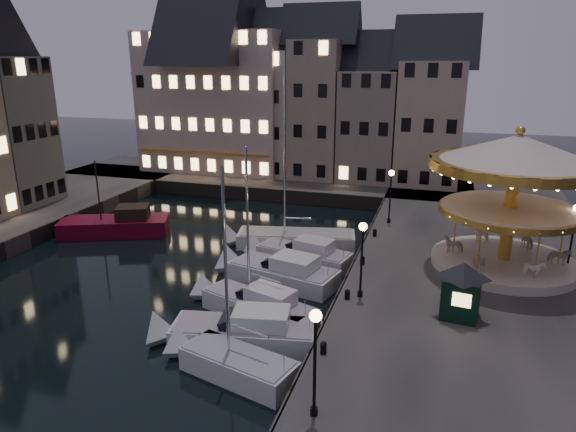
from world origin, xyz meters
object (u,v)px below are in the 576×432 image
(bollard_a, at_px, (323,347))
(bollard_b, at_px, (347,294))
(streetlamp_b, at_px, (362,249))
(bollard_c, at_px, (362,260))
(ticket_kiosk, at_px, (463,281))
(streetlamp_c, at_px, (391,189))
(motorboat_e, at_px, (299,255))
(red_fishing_boat, at_px, (117,226))
(streetlamp_d, at_px, (574,229))
(motorboat_a, at_px, (229,362))
(streetlamp_a, at_px, (315,348))
(motorboat_c, at_px, (253,304))
(motorboat_f, at_px, (288,240))
(bollard_d, at_px, (375,232))
(motorboat_b, at_px, (236,333))
(motorboat_d, at_px, (278,272))
(carousel, at_px, (515,177))

(bollard_a, relative_size, bollard_b, 1.00)
(streetlamp_b, xyz_separation_m, bollard_c, (-0.60, 4.50, -2.41))
(ticket_kiosk, bearing_deg, streetlamp_c, 109.54)
(motorboat_e, relative_size, red_fishing_boat, 0.86)
(bollard_a, xyz_separation_m, ticket_kiosk, (5.66, 5.24, 1.62))
(streetlamp_d, xyz_separation_m, motorboat_a, (-16.04, -13.78, -3.48))
(streetlamp_b, height_order, bollard_b, streetlamp_b)
(streetlamp_a, bearing_deg, bollard_b, 93.61)
(motorboat_c, height_order, red_fishing_boat, motorboat_c)
(motorboat_e, height_order, motorboat_f, motorboat_f)
(streetlamp_b, relative_size, motorboat_a, 0.40)
(streetlamp_a, xyz_separation_m, bollard_d, (-0.60, 20.00, -2.41))
(motorboat_b, height_order, motorboat_c, motorboat_c)
(bollard_b, xyz_separation_m, motorboat_e, (-4.69, 7.04, -0.96))
(streetlamp_a, relative_size, motorboat_d, 0.52)
(bollard_a, height_order, ticket_kiosk, ticket_kiosk)
(streetlamp_a, distance_m, carousel, 18.67)
(streetlamp_b, distance_m, ticket_kiosk, 5.18)
(red_fishing_boat, bearing_deg, streetlamp_d, -2.11)
(streetlamp_b, xyz_separation_m, bollard_d, (-0.60, 10.00, -2.41))
(bollard_c, height_order, motorboat_f, motorboat_f)
(bollard_b, xyz_separation_m, motorboat_b, (-4.73, -3.97, -0.96))
(bollard_c, bearing_deg, motorboat_a, -110.15)
(red_fishing_boat, bearing_deg, bollard_a, -34.95)
(bollard_a, distance_m, bollard_b, 5.50)
(bollard_d, relative_size, carousel, 0.06)
(streetlamp_b, distance_m, streetlamp_d, 13.29)
(bollard_a, xyz_separation_m, carousel, (8.32, 12.74, 5.35))
(streetlamp_c, xyz_separation_m, streetlamp_d, (11.30, -6.50, 0.00))
(bollard_c, xyz_separation_m, motorboat_e, (-4.69, 2.04, -0.96))
(motorboat_a, distance_m, motorboat_b, 2.39)
(streetlamp_b, height_order, motorboat_e, streetlamp_b)
(streetlamp_c, bearing_deg, motorboat_e, -127.25)
(streetlamp_a, height_order, ticket_kiosk, streetlamp_a)
(carousel, bearing_deg, streetlamp_d, 4.17)
(motorboat_b, bearing_deg, motorboat_c, 95.13)
(bollard_b, relative_size, ticket_kiosk, 0.18)
(bollard_c, bearing_deg, streetlamp_a, -87.63)
(bollard_a, bearing_deg, motorboat_a, -169.30)
(red_fishing_boat, bearing_deg, motorboat_b, -39.11)
(streetlamp_c, relative_size, bollard_a, 7.32)
(bollard_b, relative_size, bollard_c, 1.00)
(streetlamp_d, xyz_separation_m, motorboat_c, (-16.91, -8.43, -3.34))
(bollard_c, relative_size, carousel, 0.06)
(bollard_a, height_order, motorboat_e, motorboat_e)
(motorboat_f, bearing_deg, streetlamp_b, -53.93)
(bollard_c, height_order, motorboat_d, motorboat_d)
(streetlamp_d, bearing_deg, red_fishing_boat, 177.89)
(motorboat_d, bearing_deg, motorboat_e, 82.58)
(carousel, bearing_deg, bollard_d, 158.60)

